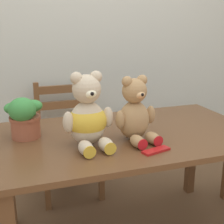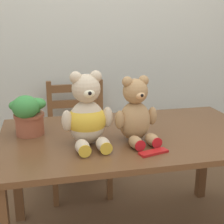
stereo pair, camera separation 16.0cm
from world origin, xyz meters
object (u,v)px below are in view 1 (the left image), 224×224
Objects in this scene: wooden_chair_behind at (68,138)px; potted_plant at (24,116)px; teddy_bear_left at (88,117)px; chocolate_bar at (156,150)px; teddy_bear_right at (135,113)px.

potted_plant reaches higher than wooden_chair_behind.
wooden_chair_behind is 2.31× the size of teddy_bear_left.
chocolate_bar is (0.59, -0.40, -0.12)m from potted_plant.
teddy_bear_right is (0.21, -0.82, 0.41)m from wooden_chair_behind.
teddy_bear_left reaches higher than wooden_chair_behind.
teddy_bear_left is 1.62× the size of potted_plant.
wooden_chair_behind is 1.07m from chocolate_bar.
teddy_bear_right is at bearing 104.55° from wooden_chair_behind.
chocolate_bar is at bearing 91.02° from teddy_bear_right.
wooden_chair_behind is at bearing 60.84° from potted_plant.
potted_plant is at bearing -31.05° from teddy_bear_right.
teddy_bear_right is 0.59m from potted_plant.
wooden_chair_behind is 0.92m from teddy_bear_left.
wooden_chair_behind is 0.79m from potted_plant.
wooden_chair_behind reaches higher than chocolate_bar.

